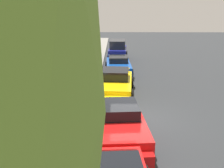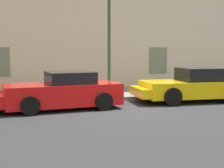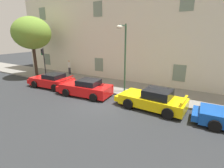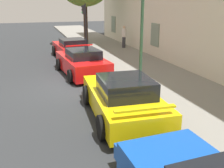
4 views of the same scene
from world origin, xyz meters
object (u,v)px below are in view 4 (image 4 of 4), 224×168
(sportscar_yellow_flank, at_px, (81,62))
(pedestrian_admiring, at_px, (124,36))
(sportscar_white_middle, at_px, (121,97))
(sportscar_red_lead, at_px, (72,49))
(traffic_light, at_px, (85,18))

(sportscar_yellow_flank, bearing_deg, pedestrian_admiring, 142.61)
(sportscar_yellow_flank, height_order, sportscar_white_middle, sportscar_white_middle)
(sportscar_white_middle, bearing_deg, pedestrian_admiring, 159.21)
(sportscar_red_lead, bearing_deg, sportscar_yellow_flank, -2.92)
(sportscar_yellow_flank, xyz_separation_m, traffic_light, (-7.06, 1.77, 1.88))
(sportscar_white_middle, bearing_deg, traffic_light, 173.15)
(sportscar_yellow_flank, relative_size, sportscar_white_middle, 0.98)
(traffic_light, bearing_deg, sportscar_red_lead, -29.69)
(sportscar_white_middle, height_order, pedestrian_admiring, pedestrian_admiring)
(sportscar_red_lead, relative_size, sportscar_yellow_flank, 0.97)
(sportscar_yellow_flank, distance_m, sportscar_white_middle, 5.71)
(sportscar_red_lead, height_order, sportscar_yellow_flank, sportscar_yellow_flank)
(pedestrian_admiring, bearing_deg, sportscar_red_lead, -67.44)
(sportscar_red_lead, height_order, sportscar_white_middle, sportscar_white_middle)
(sportscar_white_middle, distance_m, pedestrian_admiring, 12.79)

